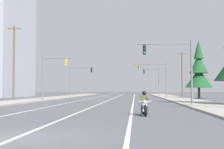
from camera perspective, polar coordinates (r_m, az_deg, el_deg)
name	(u,v)px	position (r m, az deg, el deg)	size (l,w,h in m)	color
ground_plane	(20,137)	(11.32, -15.76, -10.36)	(400.00, 400.00, 0.00)	#515156
lane_stripe_center	(113,99)	(55.71, 0.15, -4.20)	(0.16, 100.00, 0.01)	beige
lane_stripe_left	(90,99)	(56.11, -3.80, -4.18)	(0.16, 100.00, 0.01)	beige
lane_stripe_right	(134,99)	(55.58, 3.82, -4.20)	(0.16, 100.00, 0.01)	beige
sidewalk_kerb_right	(180,99)	(51.02, 11.66, -4.22)	(4.40, 110.00, 0.14)	#9E998E
sidewalk_kerb_left	(44,99)	(52.55, -11.72, -4.17)	(4.40, 110.00, 0.14)	#9E998E
motorcycle_with_rider	(144,106)	(19.68, 5.65, -5.39)	(0.70, 2.19, 1.46)	black
traffic_signal_near_right	(175,62)	(31.31, 10.92, 2.15)	(5.25, 0.37, 6.20)	slate
traffic_signal_near_left	(51,71)	(45.80, -10.62, 0.55)	(3.91, 0.52, 6.20)	slate
traffic_signal_mid_right	(157,74)	(56.63, 7.76, 0.04)	(5.62, 0.37, 6.20)	slate
traffic_signal_mid_left	(78,76)	(64.12, -6.01, -0.31)	(5.00, 0.39, 6.20)	slate
traffic_signal_far_right	(154,78)	(70.74, 7.29, -0.58)	(3.82, 0.37, 6.20)	slate
utility_pole_left_near	(14,62)	(47.57, -16.67, 2.15)	(1.96, 0.26, 10.42)	brown
utility_pole_right_far	(182,74)	(66.31, 12.07, 0.17)	(2.07, 0.26, 8.99)	brown
conifer_tree_right_verge_far	(199,71)	(58.12, 14.83, 0.52)	(4.59, 4.59, 10.10)	#423023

